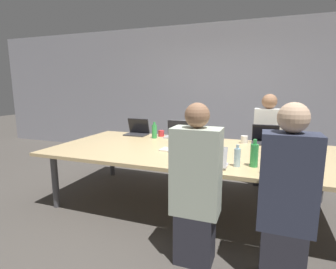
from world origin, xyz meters
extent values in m
plane|color=#4C4742|center=(0.00, 0.00, 0.00)|extent=(24.00, 24.00, 0.00)
cube|color=#9999A3|center=(0.00, 2.54, 1.40)|extent=(12.00, 0.06, 2.80)
cube|color=#D6B77F|center=(0.00, 0.00, 0.71)|extent=(3.53, 1.67, 0.04)
cylinder|color=#4C4C51|center=(-1.58, -0.66, 0.35)|extent=(0.08, 0.08, 0.69)
cylinder|color=#4C4C51|center=(-1.58, 0.66, 0.35)|extent=(0.08, 0.08, 0.69)
cylinder|color=#4C4C51|center=(1.58, 0.66, 0.35)|extent=(0.08, 0.08, 0.69)
cube|color=#B7B7BC|center=(-0.42, 0.64, 0.74)|extent=(0.34, 0.24, 0.02)
cube|color=#B7B7BC|center=(-0.42, 0.76, 0.87)|extent=(0.34, 0.03, 0.24)
cube|color=black|center=(-0.42, 0.75, 0.87)|extent=(0.34, 0.03, 0.24)
cylinder|color=red|center=(-0.68, 0.68, 0.78)|extent=(0.09, 0.09, 0.09)
cylinder|color=green|center=(-0.72, 0.51, 0.83)|extent=(0.08, 0.08, 0.20)
cylinder|color=green|center=(-0.72, 0.51, 0.96)|extent=(0.03, 0.03, 0.04)
cube|color=#B7B7BC|center=(0.34, -0.60, 0.74)|extent=(0.36, 0.20, 0.02)
cube|color=#B7B7BC|center=(0.34, -0.67, 0.85)|extent=(0.37, 0.09, 0.19)
cube|color=silver|center=(0.34, -0.66, 0.84)|extent=(0.36, 0.09, 0.19)
cube|color=#2D2D38|center=(0.33, -1.08, 0.23)|extent=(0.32, 0.24, 0.45)
cube|color=beige|center=(0.33, -1.08, 0.82)|extent=(0.40, 0.24, 0.73)
sphere|color=#9E7051|center=(0.33, -1.08, 1.28)|extent=(0.20, 0.20, 0.20)
cylinder|color=#ADD1E0|center=(0.60, -0.54, 0.82)|extent=(0.06, 0.06, 0.18)
cylinder|color=#ADD1E0|center=(0.60, -0.54, 0.93)|extent=(0.03, 0.03, 0.04)
cube|color=#333338|center=(-1.10, 0.63, 0.74)|extent=(0.35, 0.25, 0.02)
cube|color=#333338|center=(-1.10, 0.73, 0.87)|extent=(0.36, 0.08, 0.25)
cube|color=black|center=(-1.10, 0.72, 0.87)|extent=(0.35, 0.08, 0.24)
cube|color=#333338|center=(1.04, -0.62, 0.74)|extent=(0.34, 0.21, 0.02)
cube|color=#333338|center=(1.04, -0.72, 0.86)|extent=(0.35, 0.05, 0.22)
cube|color=black|center=(1.04, -0.71, 0.86)|extent=(0.34, 0.05, 0.21)
cube|color=#2D2D38|center=(1.02, -1.08, 0.23)|extent=(0.32, 0.24, 0.45)
cube|color=#33384C|center=(1.02, -1.08, 0.82)|extent=(0.40, 0.24, 0.73)
sphere|color=beige|center=(1.02, -1.08, 1.29)|extent=(0.22, 0.22, 0.22)
cylinder|color=green|center=(0.76, -0.49, 0.84)|extent=(0.08, 0.08, 0.23)
cylinder|color=green|center=(0.76, -0.49, 0.98)|extent=(0.04, 0.04, 0.05)
cube|color=#333338|center=(0.86, 0.64, 0.74)|extent=(0.34, 0.25, 0.02)
cube|color=#333338|center=(0.86, 0.73, 0.87)|extent=(0.35, 0.10, 0.24)
cube|color=black|center=(0.86, 0.72, 0.87)|extent=(0.34, 0.10, 0.24)
cube|color=#2D2D38|center=(0.89, 1.07, 0.23)|extent=(0.32, 0.24, 0.45)
cube|color=silver|center=(0.89, 1.07, 0.82)|extent=(0.40, 0.24, 0.73)
sphere|color=#9E7051|center=(0.89, 1.07, 1.29)|extent=(0.22, 0.22, 0.22)
cylinder|color=white|center=(0.59, 0.60, 0.78)|extent=(0.10, 0.10, 0.10)
cube|color=black|center=(0.09, -0.07, 0.76)|extent=(0.10, 0.15, 0.05)
cube|color=silver|center=(-0.24, -0.16, 0.74)|extent=(0.22, 0.19, 0.02)
camera|label=1|loc=(0.82, -3.10, 1.51)|focal=28.00mm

